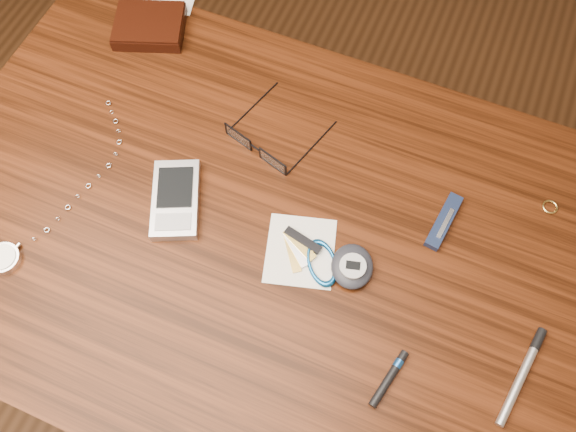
# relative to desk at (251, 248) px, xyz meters

# --- Properties ---
(ground) EXTENTS (3.80, 3.80, 0.00)m
(ground) POSITION_rel_desk_xyz_m (0.00, 0.00, -0.65)
(ground) COLOR #472814
(ground) RESTS_ON ground
(desk) EXTENTS (1.00, 0.70, 0.75)m
(desk) POSITION_rel_desk_xyz_m (0.00, 0.00, 0.00)
(desk) COLOR #371708
(desk) RESTS_ON ground
(wallet_and_card) EXTENTS (0.14, 0.17, 0.03)m
(wallet_and_card) POSITION_rel_desk_xyz_m (-0.31, 0.27, 0.11)
(wallet_and_card) COLOR black
(wallet_and_card) RESTS_ON desk
(eyeglasses) EXTENTS (0.16, 0.16, 0.03)m
(eyeglasses) POSITION_rel_desk_xyz_m (-0.03, 0.12, 0.11)
(eyeglasses) COLOR black
(eyeglasses) RESTS_ON desk
(gold_ring) EXTENTS (0.03, 0.03, 0.00)m
(gold_ring) POSITION_rel_desk_xyz_m (0.41, 0.20, 0.10)
(gold_ring) COLOR #F1CD69
(gold_ring) RESTS_ON desk
(pocket_watch) EXTENTS (0.09, 0.32, 0.01)m
(pocket_watch) POSITION_rel_desk_xyz_m (-0.29, -0.18, 0.11)
(pocket_watch) COLOR silver
(pocket_watch) RESTS_ON desk
(pda_phone) EXTENTS (0.11, 0.14, 0.02)m
(pda_phone) POSITION_rel_desk_xyz_m (-0.11, -0.01, 0.11)
(pda_phone) COLOR #B5B4B9
(pda_phone) RESTS_ON desk
(pedometer) EXTENTS (0.07, 0.08, 0.03)m
(pedometer) POSITION_rel_desk_xyz_m (0.17, -0.01, 0.11)
(pedometer) COLOR #1F212A
(pedometer) RESTS_ON desk
(notepad_keys) EXTENTS (0.14, 0.13, 0.01)m
(notepad_keys) POSITION_rel_desk_xyz_m (0.11, -0.01, 0.11)
(notepad_keys) COLOR silver
(notepad_keys) RESTS_ON desk
(pocket_knife) EXTENTS (0.03, 0.10, 0.01)m
(pocket_knife) POSITION_rel_desk_xyz_m (0.27, 0.11, 0.11)
(pocket_knife) COLOR #121E37
(pocket_knife) RESTS_ON desk
(silver_pen) EXTENTS (0.04, 0.14, 0.01)m
(silver_pen) POSITION_rel_desk_xyz_m (0.42, -0.05, 0.11)
(silver_pen) COLOR #BAB9BE
(silver_pen) RESTS_ON desk
(black_blue_pen) EXTENTS (0.03, 0.08, 0.01)m
(black_blue_pen) POSITION_rel_desk_xyz_m (0.26, -0.13, 0.11)
(black_blue_pen) COLOR black
(black_blue_pen) RESTS_ON desk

